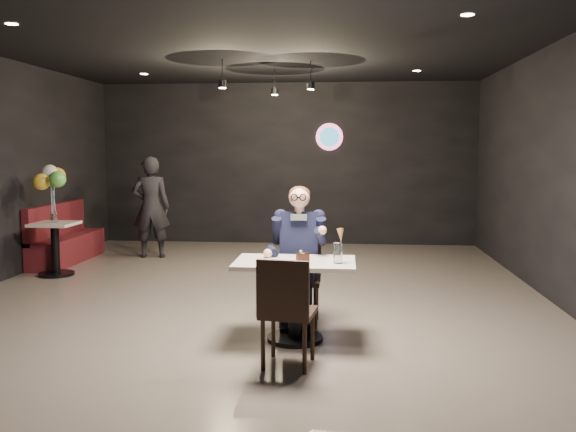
# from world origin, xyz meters

# --- Properties ---
(floor) EXTENTS (9.00, 9.00, 0.00)m
(floor) POSITION_xyz_m (0.00, 0.00, 0.00)
(floor) COLOR #6D625B
(floor) RESTS_ON ground
(wall_sign) EXTENTS (0.50, 0.06, 0.50)m
(wall_sign) POSITION_xyz_m (0.80, 4.47, 2.00)
(wall_sign) COLOR pink
(wall_sign) RESTS_ON floor
(pendant_lights) EXTENTS (1.40, 1.20, 0.36)m
(pendant_lights) POSITION_xyz_m (0.00, 2.00, 2.88)
(pendant_lights) COLOR black
(pendant_lights) RESTS_ON floor
(main_table) EXTENTS (1.10, 0.70, 0.75)m
(main_table) POSITION_xyz_m (0.64, -1.41, 0.38)
(main_table) COLOR white
(main_table) RESTS_ON floor
(chair_far) EXTENTS (0.42, 0.46, 0.92)m
(chair_far) POSITION_xyz_m (0.64, -0.86, 0.46)
(chair_far) COLOR black
(chair_far) RESTS_ON floor
(chair_near) EXTENTS (0.48, 0.51, 0.92)m
(chair_near) POSITION_xyz_m (0.64, -2.07, 0.46)
(chair_near) COLOR black
(chair_near) RESTS_ON floor
(seated_man) EXTENTS (0.60, 0.80, 1.44)m
(seated_man) POSITION_xyz_m (0.64, -0.86, 0.72)
(seated_man) COLOR black
(seated_man) RESTS_ON floor
(dessert_plate) EXTENTS (0.20, 0.20, 0.01)m
(dessert_plate) POSITION_xyz_m (0.68, -1.49, 0.76)
(dessert_plate) COLOR white
(dessert_plate) RESTS_ON main_table
(cake_slice) EXTENTS (0.13, 0.12, 0.07)m
(cake_slice) POSITION_xyz_m (0.72, -1.52, 0.80)
(cake_slice) COLOR black
(cake_slice) RESTS_ON dessert_plate
(mint_leaf) EXTENTS (0.06, 0.04, 0.01)m
(mint_leaf) POSITION_xyz_m (0.72, -1.55, 0.84)
(mint_leaf) COLOR #297E2C
(mint_leaf) RESTS_ON cake_slice
(sundae_glass) EXTENTS (0.08, 0.08, 0.18)m
(sundae_glass) POSITION_xyz_m (1.03, -1.49, 0.84)
(sundae_glass) COLOR silver
(sundae_glass) RESTS_ON main_table
(wafer_cone) EXTENTS (0.08, 0.08, 0.13)m
(wafer_cone) POSITION_xyz_m (1.06, -1.47, 0.99)
(wafer_cone) COLOR #DAAC59
(wafer_cone) RESTS_ON sundae_glass
(booth_bench) EXTENTS (0.46, 1.84, 0.92)m
(booth_bench) POSITION_xyz_m (-3.25, 2.22, 0.46)
(booth_bench) COLOR #4C101D
(booth_bench) RESTS_ON floor
(side_table) EXTENTS (0.56, 0.56, 0.70)m
(side_table) POSITION_xyz_m (-2.95, 1.22, 0.35)
(side_table) COLOR white
(side_table) RESTS_ON floor
(balloon_vase) EXTENTS (0.10, 0.10, 0.15)m
(balloon_vase) POSITION_xyz_m (-2.95, 1.22, 0.82)
(balloon_vase) COLOR silver
(balloon_vase) RESTS_ON side_table
(balloon_bunch) EXTENTS (0.42, 0.42, 0.69)m
(balloon_bunch) POSITION_xyz_m (-2.95, 1.22, 1.25)
(balloon_bunch) COLOR yellow
(balloon_bunch) RESTS_ON balloon_vase
(passerby) EXTENTS (0.66, 0.49, 1.66)m
(passerby) POSITION_xyz_m (-2.06, 2.78, 0.83)
(passerby) COLOR black
(passerby) RESTS_ON floor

